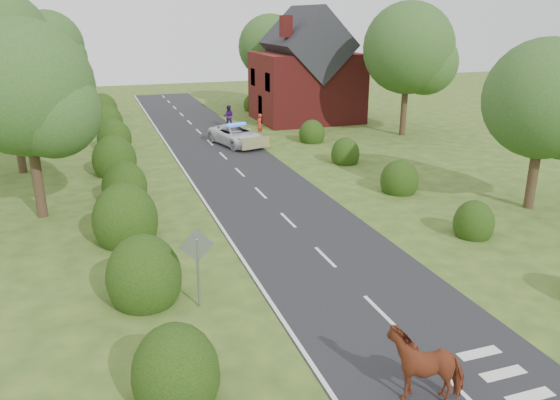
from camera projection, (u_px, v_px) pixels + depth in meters
name	position (u px, v px, depth m)	size (l,w,h in m)	color
ground	(379.00, 311.00, 16.27)	(120.00, 120.00, 0.00)	#334F1D
road	(245.00, 177.00, 29.70)	(6.00, 70.00, 0.02)	black
road_markings	(225.00, 191.00, 27.34)	(4.96, 70.00, 0.01)	white
hedgerow_left	(124.00, 194.00, 24.49)	(2.75, 50.41, 3.00)	black
hedgerow_right	(387.00, 175.00, 28.16)	(2.10, 45.78, 2.10)	black
tree_left_a	(31.00, 94.00, 22.17)	(5.74, 5.60, 8.38)	#332316
tree_left_b	(14.00, 81.00, 28.96)	(5.74, 5.60, 8.07)	#332316
tree_left_c	(4.00, 44.00, 36.97)	(6.97, 6.80, 10.22)	#332316
tree_left_d	(52.00, 49.00, 46.99)	(6.15, 6.00, 8.89)	#332316
tree_right_a	(551.00, 104.00, 23.47)	(5.33, 5.20, 7.56)	#332316
tree_right_b	(413.00, 52.00, 38.33)	(6.56, 6.40, 9.40)	#332316
tree_right_c	(273.00, 49.00, 51.31)	(6.15, 6.00, 8.58)	#332316
road_sign	(197.00, 256.00, 15.98)	(1.06, 0.08, 2.53)	gray
house	(306.00, 74.00, 44.84)	(8.00, 7.40, 9.17)	maroon
cow	(425.00, 367.00, 12.51)	(1.05, 1.99, 1.41)	brown
police_van	(237.00, 135.00, 36.87)	(3.44, 5.33, 1.51)	silver
pedestrian_red	(259.00, 124.00, 39.96)	(0.58, 0.38, 1.58)	#B1311E
pedestrian_purple	(229.00, 116.00, 42.85)	(0.84, 0.66, 1.73)	#351256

